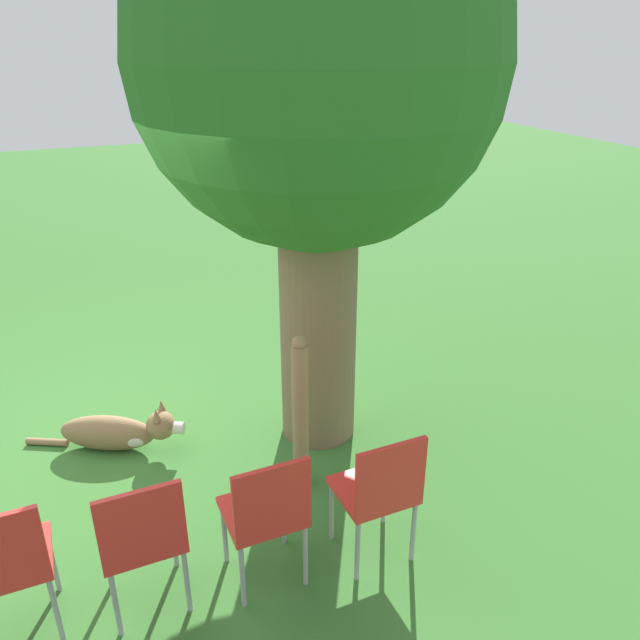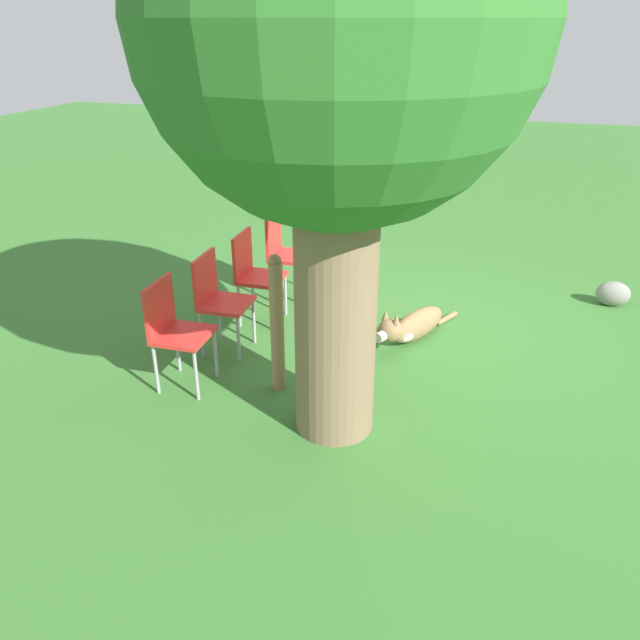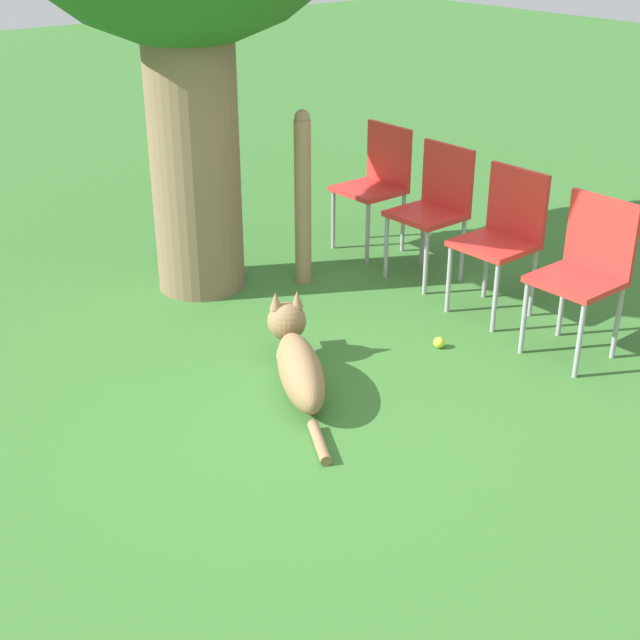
{
  "view_description": "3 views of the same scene",
  "coord_description": "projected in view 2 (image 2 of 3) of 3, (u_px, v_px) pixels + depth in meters",
  "views": [
    {
      "loc": [
        4.37,
        -0.11,
        2.98
      ],
      "look_at": [
        0.37,
        1.51,
        0.98
      ],
      "focal_mm": 35.0,
      "sensor_mm": 36.0,
      "label": 1
    },
    {
      "loc": [
        -0.69,
        5.3,
        2.83
      ],
      "look_at": [
        0.46,
        1.59,
        0.93
      ],
      "focal_mm": 35.0,
      "sensor_mm": 36.0,
      "label": 2
    },
    {
      "loc": [
        -2.46,
        -3.47,
        2.43
      ],
      "look_at": [
        0.05,
        -0.26,
        0.49
      ],
      "focal_mm": 50.0,
      "sensor_mm": 36.0,
      "label": 3
    }
  ],
  "objects": [
    {
      "name": "ground_plane",
      "position": [
        416.0,
        344.0,
        5.97
      ],
      "size": [
        30.0,
        30.0,
        0.0
      ],
      "primitive_type": "plane",
      "color": "#38702D"
    },
    {
      "name": "oak_tree",
      "position": [
        339.0,
        33.0,
        3.6
      ],
      "size": [
        2.46,
        2.46,
        4.05
      ],
      "color": "#7A6047",
      "rests_on": "ground_plane"
    },
    {
      "name": "dog",
      "position": [
        412.0,
        326.0,
        5.96
      ],
      "size": [
        0.67,
        1.19,
        0.42
      ],
      "rotation": [
        0.0,
        0.0,
        1.11
      ],
      "color": "olive",
      "rests_on": "ground_plane"
    },
    {
      "name": "fence_post",
      "position": [
        277.0,
        323.0,
        5.01
      ],
      "size": [
        0.11,
        0.11,
        1.19
      ],
      "color": "#937551",
      "rests_on": "ground_plane"
    },
    {
      "name": "red_chair_0",
      "position": [
        284.0,
        249.0,
        6.78
      ],
      "size": [
        0.43,
        0.45,
        0.92
      ],
      "rotation": [
        0.0,
        0.0,
        3.17
      ],
      "color": "red",
      "rests_on": "ground_plane"
    },
    {
      "name": "red_chair_1",
      "position": [
        254.0,
        270.0,
        6.22
      ],
      "size": [
        0.43,
        0.45,
        0.92
      ],
      "rotation": [
        0.0,
        0.0,
        3.17
      ],
      "color": "red",
      "rests_on": "ground_plane"
    },
    {
      "name": "red_chair_2",
      "position": [
        218.0,
        296.0,
        5.66
      ],
      "size": [
        0.43,
        0.45,
        0.92
      ],
      "rotation": [
        0.0,
        0.0,
        3.17
      ],
      "color": "red",
      "rests_on": "ground_plane"
    },
    {
      "name": "red_chair_3",
      "position": [
        174.0,
        326.0,
        5.1
      ],
      "size": [
        0.43,
        0.45,
        0.92
      ],
      "rotation": [
        0.0,
        0.0,
        3.17
      ],
      "color": "red",
      "rests_on": "ground_plane"
    },
    {
      "name": "tennis_ball",
      "position": [
        322.0,
        319.0,
        6.39
      ],
      "size": [
        0.07,
        0.07,
        0.07
      ],
      "color": "#CCE033",
      "rests_on": "ground_plane"
    },
    {
      "name": "garden_rock",
      "position": [
        613.0,
        294.0,
        6.71
      ],
      "size": [
        0.35,
        0.21,
        0.27
      ],
      "color": "gray",
      "rests_on": "ground_plane"
    }
  ]
}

